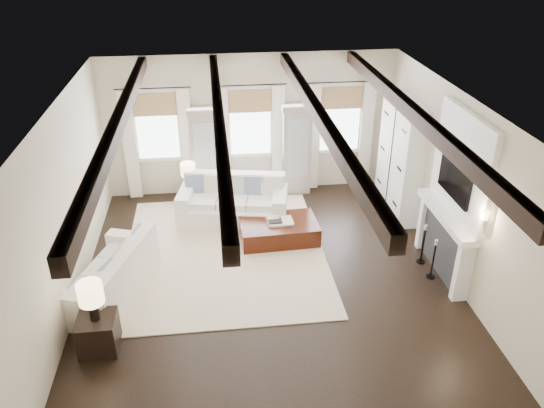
{
  "coord_description": "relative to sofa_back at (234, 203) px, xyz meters",
  "views": [
    {
      "loc": [
        -0.85,
        -7.55,
        5.66
      ],
      "look_at": [
        0.14,
        0.8,
        1.15
      ],
      "focal_mm": 35.0,
      "sensor_mm": 36.0,
      "label": 1
    }
  ],
  "objects": [
    {
      "name": "lamp_front",
      "position": [
        -2.2,
        -3.64,
        0.59
      ],
      "size": [
        0.36,
        0.36,
        0.63
      ],
      "color": "black",
      "rests_on": "side_table_front"
    },
    {
      "name": "area_rug",
      "position": [
        -0.24,
        -1.27,
        -0.38
      ],
      "size": [
        3.77,
        4.42,
        0.02
      ],
      "primitive_type": "cube",
      "color": "beige",
      "rests_on": "ground"
    },
    {
      "name": "candlestick_far",
      "position": [
        3.39,
        -2.02,
        -0.06
      ],
      "size": [
        0.16,
        0.16,
        0.8
      ],
      "color": "black",
      "rests_on": "ground"
    },
    {
      "name": "side_table_front",
      "position": [
        -2.2,
        -3.64,
        -0.11
      ],
      "size": [
        0.56,
        0.56,
        0.56
      ],
      "primitive_type": "cube",
      "color": "black",
      "rests_on": "ground"
    },
    {
      "name": "room_shell",
      "position": [
        1.24,
        -1.44,
        1.5
      ],
      "size": [
        6.54,
        7.54,
        3.22
      ],
      "color": "beige",
      "rests_on": "ground"
    },
    {
      "name": "candlestick_near",
      "position": [
        3.39,
        -2.51,
        -0.06
      ],
      "size": [
        0.16,
        0.16,
        0.79
      ],
      "color": "black",
      "rests_on": "ground"
    },
    {
      "name": "ground",
      "position": [
        0.49,
        -2.34,
        -0.39
      ],
      "size": [
        7.5,
        7.5,
        0.0
      ],
      "primitive_type": "plane",
      "color": "black",
      "rests_on": "ground"
    },
    {
      "name": "sofa_back",
      "position": [
        0.0,
        0.0,
        0.0
      ],
      "size": [
        2.39,
        1.41,
        0.96
      ],
      "color": "white",
      "rests_on": "ground"
    },
    {
      "name": "side_table_back",
      "position": [
        -0.93,
        0.62,
        -0.12
      ],
      "size": [
        0.35,
        0.35,
        0.53
      ],
      "primitive_type": "cube",
      "color": "black",
      "rests_on": "ground"
    },
    {
      "name": "sofa_left",
      "position": [
        -2.17,
        -2.35,
        -0.03
      ],
      "size": [
        1.56,
        2.27,
        0.89
      ],
      "color": "white",
      "rests_on": "ground"
    },
    {
      "name": "book_lower",
      "position": [
        0.76,
        -0.96,
        0.07
      ],
      "size": [
        0.27,
        0.21,
        0.04
      ],
      "primitive_type": "cube",
      "rotation": [
        0.0,
        0.0,
        0.05
      ],
      "color": "#262628",
      "rests_on": "tray"
    },
    {
      "name": "ottoman",
      "position": [
        0.84,
        -0.91,
        -0.19
      ],
      "size": [
        1.56,
        1.02,
        0.4
      ],
      "primitive_type": "cube",
      "rotation": [
        0.0,
        0.0,
        0.05
      ],
      "color": "black",
      "rests_on": "ground"
    },
    {
      "name": "book_upper",
      "position": [
        0.73,
        -0.88,
        0.1
      ],
      "size": [
        0.23,
        0.18,
        0.03
      ],
      "primitive_type": "cube",
      "rotation": [
        0.0,
        0.0,
        0.05
      ],
      "color": "beige",
      "rests_on": "book_lower"
    },
    {
      "name": "tray",
      "position": [
        0.87,
        -0.93,
        0.03
      ],
      "size": [
        0.52,
        0.4,
        0.04
      ],
      "primitive_type": "cube",
      "rotation": [
        0.0,
        0.0,
        0.05
      ],
      "color": "white",
      "rests_on": "ottoman"
    },
    {
      "name": "lamp_back",
      "position": [
        -0.93,
        0.62,
        0.52
      ],
      "size": [
        0.32,
        0.32,
        0.55
      ],
      "color": "black",
      "rests_on": "side_table_back"
    }
  ]
}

